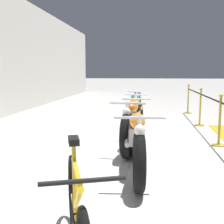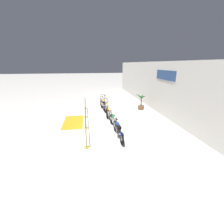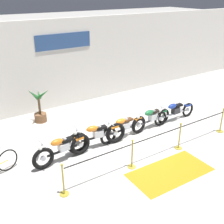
% 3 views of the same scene
% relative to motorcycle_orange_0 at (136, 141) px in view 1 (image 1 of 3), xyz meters
% --- Properties ---
extents(ground_plane, '(120.00, 120.00, 0.00)m').
position_rel_motorcycle_orange_0_xyz_m(ground_plane, '(2.77, -0.47, -0.47)').
color(ground_plane, silver).
extents(motorcycle_orange_0, '(2.20, 0.62, 0.96)m').
position_rel_motorcycle_orange_0_xyz_m(motorcycle_orange_0, '(0.00, 0.00, 0.00)').
color(motorcycle_orange_0, black).
rests_on(motorcycle_orange_0, ground).
extents(motorcycle_orange_1, '(2.38, 0.62, 0.99)m').
position_rel_motorcycle_orange_0_xyz_m(motorcycle_orange_1, '(1.43, 0.12, 0.01)').
color(motorcycle_orange_1, black).
rests_on(motorcycle_orange_1, ground).
extents(motorcycle_orange_2, '(2.28, 0.62, 0.94)m').
position_rel_motorcycle_orange_0_xyz_m(motorcycle_orange_2, '(2.67, 0.15, 0.00)').
color(motorcycle_orange_2, black).
rests_on(motorcycle_orange_2, ground).
extents(motorcycle_green_3, '(2.15, 0.62, 0.91)m').
position_rel_motorcycle_orange_0_xyz_m(motorcycle_green_3, '(4.15, 0.23, -0.02)').
color(motorcycle_green_3, black).
rests_on(motorcycle_green_3, ground).
extents(motorcycle_blue_4, '(2.36, 0.62, 0.91)m').
position_rel_motorcycle_orange_0_xyz_m(motorcycle_blue_4, '(5.46, 0.20, -0.01)').
color(motorcycle_blue_4, black).
rests_on(motorcycle_blue_4, ground).
extents(bicycle, '(1.68, 0.69, 0.97)m').
position_rel_motorcycle_orange_0_xyz_m(bicycle, '(-2.17, 0.34, -0.08)').
color(bicycle, black).
rests_on(bicycle, ground).
extents(stanchion_far_left, '(7.09, 0.28, 1.05)m').
position_rel_motorcycle_orange_0_xyz_m(stanchion_far_left, '(1.56, -1.60, 0.22)').
color(stanchion_far_left, gold).
rests_on(stanchion_far_left, ground).
extents(stanchion_mid_left, '(0.28, 0.28, 1.05)m').
position_rel_motorcycle_orange_0_xyz_m(stanchion_mid_left, '(1.74, -1.60, -0.12)').
color(stanchion_mid_left, gold).
rests_on(stanchion_mid_left, ground).
extents(stanchion_mid_right, '(0.28, 0.28, 1.05)m').
position_rel_motorcycle_orange_0_xyz_m(stanchion_mid_right, '(3.91, -1.60, -0.12)').
color(stanchion_mid_right, gold).
rests_on(stanchion_mid_right, ground).
extents(stanchion_far_right, '(0.28, 0.28, 1.05)m').
position_rel_motorcycle_orange_0_xyz_m(stanchion_far_right, '(6.32, -1.60, -0.12)').
color(stanchion_far_right, gold).
rests_on(stanchion_far_right, ground).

